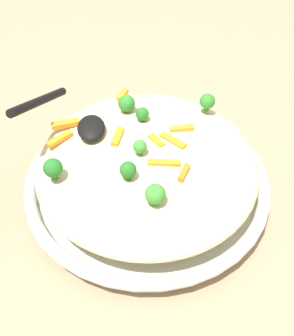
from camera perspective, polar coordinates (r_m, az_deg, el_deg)
name	(u,v)px	position (r m, az deg, el deg)	size (l,w,h in m)	color
ground_plane	(147,194)	(0.66, 0.00, -3.48)	(2.40, 2.40, 0.00)	#9E7F60
serving_bowl	(147,184)	(0.64, 0.00, -2.17)	(0.36, 0.36, 0.04)	silver
pasta_mound	(147,164)	(0.61, 0.00, 0.53)	(0.32, 0.32, 0.06)	beige
carrot_piece_0	(182,129)	(0.62, 4.64, 5.27)	(0.04, 0.01, 0.01)	orange
carrot_piece_1	(184,173)	(0.56, 4.96, -0.65)	(0.03, 0.01, 0.01)	orange
carrot_piece_2	(173,141)	(0.60, 3.46, 3.64)	(0.04, 0.01, 0.01)	orange
carrot_piece_3	(66,124)	(0.65, -10.79, 5.82)	(0.04, 0.01, 0.01)	orange
carrot_piece_4	(164,163)	(0.57, 2.25, 0.63)	(0.04, 0.01, 0.01)	orange
carrot_piece_5	(122,95)	(0.69, -3.30, 9.75)	(0.03, 0.01, 0.01)	orange
carrot_piece_6	(118,137)	(0.61, -3.94, 4.15)	(0.04, 0.01, 0.01)	orange
carrot_piece_7	(60,139)	(0.62, -11.59, 3.83)	(0.04, 0.01, 0.01)	orange
carrot_piece_8	(156,141)	(0.60, 1.24, 3.64)	(0.03, 0.01, 0.01)	orange
broccoli_floret_0	(127,104)	(0.65, -2.75, 8.58)	(0.03, 0.03, 0.03)	#296820
broccoli_floret_1	(207,102)	(0.66, 8.05, 8.76)	(0.02, 0.02, 0.03)	#296820
broccoli_floret_2	(140,147)	(0.57, -0.95, 2.85)	(0.02, 0.02, 0.02)	#377928
broccoli_floret_3	(53,168)	(0.56, -12.44, -0.04)	(0.03, 0.03, 0.03)	#205B1C
broccoli_floret_4	(140,114)	(0.63, -0.96, 7.19)	(0.02, 0.02, 0.02)	#205B1C
broccoli_floret_5	(128,170)	(0.54, -2.55, -0.27)	(0.02, 0.02, 0.03)	#205B1C
broccoli_floret_6	(157,194)	(0.52, 1.34, -3.53)	(0.03, 0.03, 0.03)	#377928
serving_spoon	(73,118)	(0.62, -9.90, 6.55)	(0.15, 0.12, 0.08)	black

